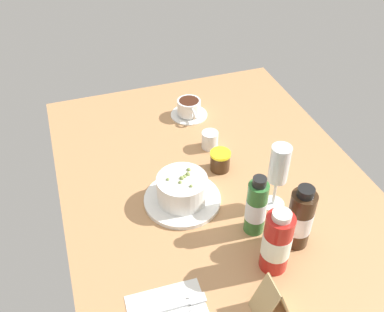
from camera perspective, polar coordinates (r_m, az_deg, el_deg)
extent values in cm
cube|color=#B27F51|center=(124.04, 2.82, -3.52)|extent=(110.00, 84.00, 3.00)
cylinder|color=white|center=(116.21, -1.27, -5.71)|extent=(20.43, 20.43, 1.20)
cylinder|color=white|center=(113.37, -1.30, -4.28)|extent=(13.30, 13.30, 6.87)
cylinder|color=beige|center=(111.56, -1.32, -3.30)|extent=(11.44, 11.44, 1.60)
sphere|color=#7F924D|center=(110.82, -3.19, -3.09)|extent=(0.89, 0.89, 0.89)
sphere|color=#7F924D|center=(112.09, -0.53, -2.42)|extent=(1.29, 1.29, 1.29)
sphere|color=#7F924D|center=(113.43, -0.43, -1.81)|extent=(1.14, 1.14, 1.14)
sphere|color=#7F924D|center=(111.03, -1.34, -2.93)|extent=(1.22, 1.22, 1.22)
sphere|color=#7F924D|center=(108.84, -0.12, -3.98)|extent=(0.91, 0.91, 0.91)
sphere|color=#7F924D|center=(109.89, -1.56, -3.48)|extent=(0.96, 0.96, 0.96)
sphere|color=#7F924D|center=(111.49, -0.98, -2.70)|extent=(1.05, 1.05, 1.05)
sphere|color=#7F924D|center=(111.24, -1.41, -2.83)|extent=(0.81, 0.81, 0.81)
cube|color=silver|center=(96.60, -3.91, -19.39)|extent=(1.66, 14.03, 0.50)
cube|color=silver|center=(97.71, 0.73, -18.18)|extent=(2.32, 3.67, 0.40)
ellipsoid|color=silver|center=(96.15, 0.84, -19.63)|extent=(2.40, 4.00, 0.60)
cylinder|color=white|center=(147.61, -0.40, 5.51)|extent=(12.33, 12.33, 0.90)
cylinder|color=white|center=(146.00, -0.40, 6.46)|extent=(7.85, 7.85, 4.92)
cylinder|color=#3D1D10|center=(144.94, -0.41, 7.10)|extent=(6.67, 6.67, 1.00)
torus|color=white|center=(141.94, 0.16, 5.50)|extent=(3.62, 0.91, 3.60)
cylinder|color=white|center=(132.42, 2.36, 2.13)|extent=(5.04, 5.04, 5.40)
cone|color=white|center=(129.38, 2.24, 2.25)|extent=(2.91, 2.67, 2.38)
cylinder|color=white|center=(117.77, 10.55, -6.08)|extent=(6.02, 6.02, 0.40)
cylinder|color=white|center=(114.75, 10.80, -4.56)|extent=(0.80, 0.80, 8.29)
cylinder|color=white|center=(108.58, 11.39, -1.03)|extent=(5.00, 5.00, 10.33)
cylinder|color=#F2E6C5|center=(109.57, 11.29, -1.65)|extent=(4.10, 4.10, 6.20)
cylinder|color=#3A2312|center=(124.69, 3.69, -0.76)|extent=(5.64, 5.64, 5.20)
cylinder|color=yellow|center=(122.77, 3.75, 0.30)|extent=(5.92, 5.92, 0.80)
cylinder|color=#337233|center=(105.67, 8.38, -6.75)|extent=(5.00, 5.00, 14.90)
cylinder|color=white|center=(105.88, 8.37, -6.87)|extent=(5.10, 5.10, 5.66)
cylinder|color=black|center=(99.74, 8.84, -3.37)|extent=(3.25, 3.25, 2.13)
cylinder|color=#B21E19|center=(98.79, 11.03, -11.08)|extent=(6.36, 6.36, 15.83)
cylinder|color=white|center=(99.03, 11.00, -11.20)|extent=(6.49, 6.49, 6.01)
cylinder|color=silver|center=(92.35, 11.69, -7.66)|extent=(4.13, 4.13, 1.52)
cylinder|color=#382314|center=(104.64, 13.92, -8.06)|extent=(5.93, 5.93, 15.58)
cylinder|color=silver|center=(104.86, 13.89, -8.18)|extent=(6.05, 6.05, 5.92)
cylinder|color=black|center=(98.47, 14.71, -4.59)|extent=(3.85, 3.85, 2.06)
cube|color=tan|center=(94.89, 11.38, -17.48)|extent=(5.88, 3.77, 9.50)
cube|color=tan|center=(93.77, 9.46, -18.14)|extent=(5.88, 3.77, 9.50)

